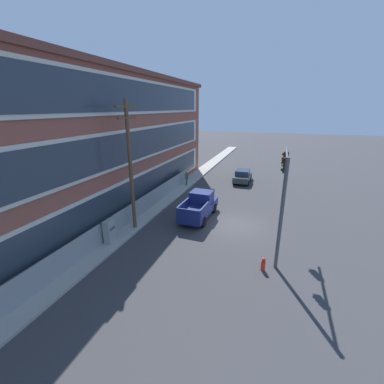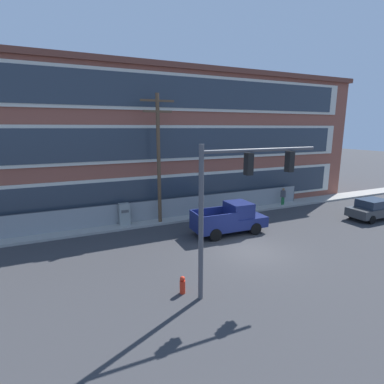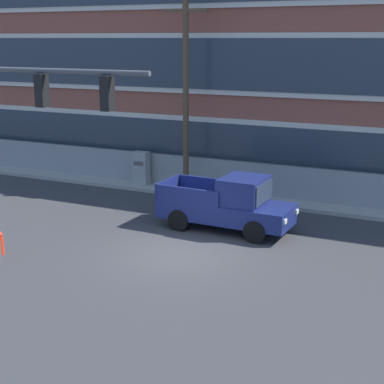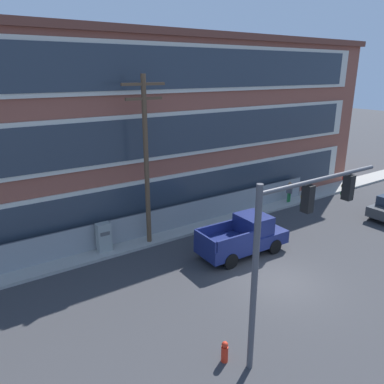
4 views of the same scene
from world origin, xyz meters
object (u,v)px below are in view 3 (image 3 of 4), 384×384
(traffic_signal_mast, at_px, (29,125))
(pickup_truck_navy, at_px, (229,205))
(utility_pole_near_corner, at_px, (186,81))
(fire_hydrant, at_px, (0,243))
(electrical_cabinet, at_px, (141,170))

(traffic_signal_mast, distance_m, pickup_truck_navy, 8.03)
(utility_pole_near_corner, relative_size, fire_hydrant, 11.81)
(utility_pole_near_corner, bearing_deg, fire_hydrant, -103.11)
(utility_pole_near_corner, bearing_deg, pickup_truck_navy, -47.00)
(pickup_truck_navy, height_order, utility_pole_near_corner, utility_pole_near_corner)
(fire_hydrant, bearing_deg, utility_pole_near_corner, 76.89)
(electrical_cabinet, xyz_separation_m, fire_hydrant, (0.32, -9.78, -0.48))
(pickup_truck_navy, relative_size, utility_pole_near_corner, 0.55)
(utility_pole_near_corner, xyz_separation_m, fire_hydrant, (-2.20, -9.44, -4.68))
(traffic_signal_mast, xyz_separation_m, electrical_cabinet, (-2.45, 10.44, -3.62))
(utility_pole_near_corner, xyz_separation_m, electrical_cabinet, (-2.52, 0.34, -4.21))
(electrical_cabinet, bearing_deg, pickup_truck_navy, -34.57)
(utility_pole_near_corner, distance_m, fire_hydrant, 10.76)
(fire_hydrant, bearing_deg, electrical_cabinet, 91.88)
(traffic_signal_mast, height_order, electrical_cabinet, traffic_signal_mast)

